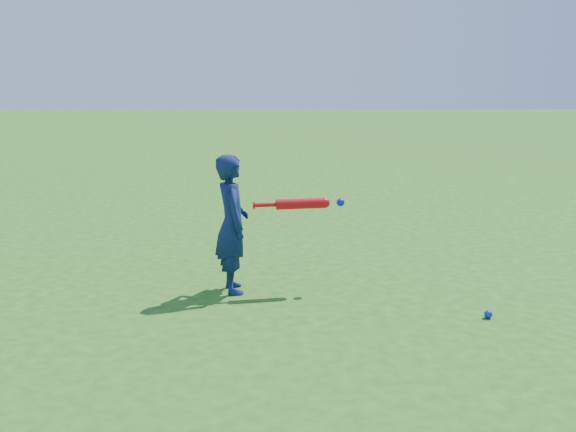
% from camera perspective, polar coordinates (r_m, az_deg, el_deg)
% --- Properties ---
extents(ground, '(80.00, 80.00, 0.00)m').
position_cam_1_polar(ground, '(6.10, -11.42, -5.90)').
color(ground, '#246117').
rests_on(ground, ground).
extents(child, '(0.38, 0.50, 1.22)m').
position_cam_1_polar(child, '(5.64, -5.00, -0.72)').
color(child, '#101C4C').
rests_on(child, ground).
extents(ground_ball_blue, '(0.07, 0.07, 0.07)m').
position_cam_1_polar(ground_ball_blue, '(5.36, 17.37, -8.33)').
color(ground_ball_blue, '#0B2AC5').
rests_on(ground_ball_blue, ground).
extents(bat_swing, '(0.82, 0.18, 0.09)m').
position_cam_1_polar(bat_swing, '(5.65, 1.50, 1.11)').
color(bat_swing, red).
rests_on(bat_swing, ground).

